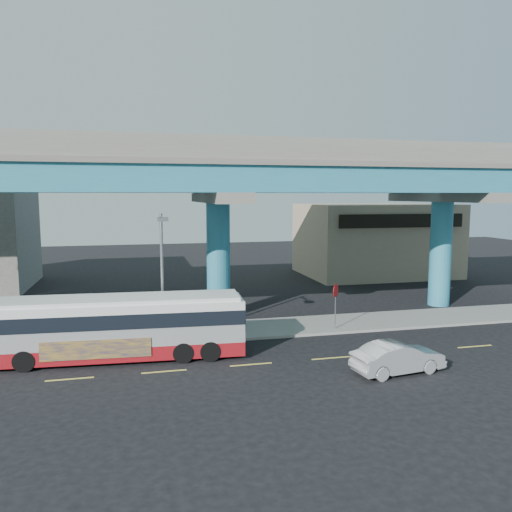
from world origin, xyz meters
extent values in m
plane|color=black|center=(0.00, 0.00, 0.00)|extent=(120.00, 120.00, 0.00)
cube|color=gray|center=(0.00, 5.50, 0.07)|extent=(70.00, 4.00, 0.15)
cube|color=#D8C64C|center=(-8.00, -0.30, 0.01)|extent=(2.00, 0.12, 0.01)
cube|color=#D8C64C|center=(-4.00, -0.30, 0.01)|extent=(2.00, 0.12, 0.01)
cube|color=#D8C64C|center=(0.00, -0.30, 0.01)|extent=(2.00, 0.12, 0.01)
cube|color=#D8C64C|center=(4.00, -0.30, 0.01)|extent=(2.00, 0.12, 0.01)
cube|color=#D8C64C|center=(8.00, -0.30, 0.01)|extent=(2.00, 0.12, 0.01)
cube|color=#D8C64C|center=(12.00, -0.30, 0.01)|extent=(2.00, 0.12, 0.01)
cylinder|color=teal|center=(0.00, 9.00, 3.70)|extent=(1.50, 1.50, 7.40)
cube|color=gray|center=(0.00, 9.00, 7.70)|extent=(2.00, 12.00, 0.60)
cube|color=gray|center=(0.00, 12.50, 8.60)|extent=(1.80, 5.00, 1.20)
cylinder|color=teal|center=(16.00, 9.00, 3.70)|extent=(1.50, 1.50, 7.40)
cube|color=gray|center=(16.00, 9.00, 7.70)|extent=(2.00, 12.00, 0.60)
cube|color=gray|center=(16.00, 12.50, 8.60)|extent=(1.80, 5.00, 1.20)
cube|color=teal|center=(0.00, 5.50, 8.70)|extent=(52.00, 5.00, 1.40)
cube|color=gray|center=(0.00, 5.50, 9.55)|extent=(52.00, 5.40, 0.30)
cube|color=gray|center=(0.00, 3.00, 10.10)|extent=(52.00, 0.25, 0.80)
cube|color=gray|center=(0.00, 8.00, 10.10)|extent=(52.00, 0.25, 0.80)
cube|color=teal|center=(0.00, 12.50, 9.90)|extent=(52.00, 5.00, 1.40)
cube|color=gray|center=(0.00, 12.50, 10.75)|extent=(52.00, 5.40, 0.30)
cube|color=gray|center=(0.00, 10.00, 11.30)|extent=(52.00, 0.25, 0.80)
cube|color=gray|center=(0.00, 15.00, 11.30)|extent=(52.00, 0.25, 0.80)
cube|color=tan|center=(18.00, 23.00, 3.50)|extent=(14.00, 10.00, 7.00)
cube|color=black|center=(18.00, 17.90, 5.60)|extent=(12.00, 0.25, 1.20)
cube|color=maroon|center=(-5.91, 2.00, 0.54)|extent=(11.89, 3.25, 0.69)
cube|color=#A6A6AB|center=(-5.91, 2.00, 1.62)|extent=(11.89, 3.25, 1.47)
cube|color=black|center=(-5.91, 2.00, 2.11)|extent=(11.95, 3.30, 0.69)
cube|color=silver|center=(-5.91, 2.00, 2.64)|extent=(11.89, 3.25, 0.39)
cube|color=silver|center=(-5.91, 2.00, 2.94)|extent=(11.47, 2.97, 0.20)
cube|color=black|center=(-0.02, 1.62, 1.96)|extent=(0.20, 2.25, 1.17)
cube|color=#141251|center=(-6.96, 0.79, 0.90)|extent=(4.89, 0.37, 0.88)
cylinder|color=black|center=(-10.08, 1.14, 0.49)|extent=(1.00, 0.36, 0.98)
cylinder|color=black|center=(-9.94, 3.39, 0.49)|extent=(1.00, 0.36, 0.98)
cylinder|color=black|center=(-3.05, 0.69, 0.49)|extent=(1.00, 0.36, 0.98)
cylinder|color=black|center=(-2.90, 2.94, 0.49)|extent=(1.00, 0.36, 0.98)
cylinder|color=black|center=(-1.78, 0.61, 0.49)|extent=(1.00, 0.36, 0.98)
cylinder|color=black|center=(-1.63, 2.85, 0.49)|extent=(1.00, 0.36, 0.98)
imported|color=#A6A7AB|center=(6.11, -2.87, 0.70)|extent=(2.59, 4.61, 1.39)
cylinder|color=gray|center=(-3.79, 4.00, 3.54)|extent=(0.16, 0.16, 6.79)
cylinder|color=gray|center=(-3.79, 3.08, 6.75)|extent=(0.12, 1.83, 0.12)
cube|color=gray|center=(-3.79, 2.17, 6.71)|extent=(0.50, 0.70, 0.18)
cylinder|color=gray|center=(6.04, 4.20, 1.30)|extent=(0.06, 0.06, 2.30)
cylinder|color=#B20A0A|center=(6.04, 4.17, 2.40)|extent=(0.56, 0.60, 0.80)
camera|label=1|loc=(-5.02, -22.21, 7.85)|focal=35.00mm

